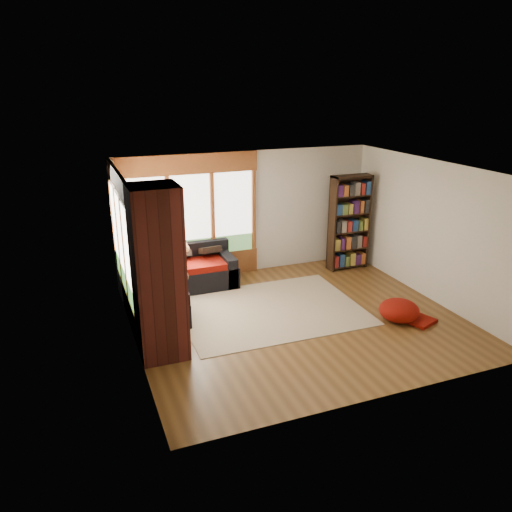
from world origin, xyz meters
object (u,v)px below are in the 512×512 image
object	(u,v)px
bookshelf	(349,223)
dog_brindle	(171,270)
area_rug	(270,310)
brick_chimney	(158,274)
sectional_sofa	(165,283)
pouf	(399,310)
dog_tan	(169,258)

from	to	relation	value
bookshelf	dog_brindle	size ratio (longest dim) A/B	2.25
dog_brindle	area_rug	bearing A→B (deg)	-118.86
brick_chimney	area_rug	bearing A→B (deg)	21.41
area_rug	bookshelf	size ratio (longest dim) A/B	1.56
sectional_sofa	pouf	bearing A→B (deg)	-33.31
area_rug	dog_brindle	world-z (taller)	dog_brindle
dog_brindle	brick_chimney	bearing A→B (deg)	155.64
brick_chimney	pouf	distance (m)	4.19
bookshelf	pouf	distance (m)	2.77
sectional_sofa	brick_chimney	bearing A→B (deg)	-101.74
area_rug	pouf	bearing A→B (deg)	-31.57
area_rug	pouf	distance (m)	2.26
brick_chimney	bookshelf	bearing A→B (deg)	26.19
sectional_sofa	pouf	world-z (taller)	sectional_sofa
sectional_sofa	dog_tan	xyz separation A→B (m)	(0.13, 0.07, 0.47)
bookshelf	dog_tan	distance (m)	3.98
pouf	bookshelf	bearing A→B (deg)	78.78
dog_tan	dog_brindle	distance (m)	0.64
sectional_sofa	pouf	distance (m)	4.31
bookshelf	dog_tan	xyz separation A→B (m)	(-3.97, -0.11, -0.26)
area_rug	dog_brindle	bearing A→B (deg)	158.09
sectional_sofa	dog_tan	bearing A→B (deg)	30.05
area_rug	bookshelf	xyz separation A→B (m)	(2.43, 1.41, 1.03)
bookshelf	brick_chimney	bearing A→B (deg)	-153.81
brick_chimney	bookshelf	distance (m)	5.07
pouf	dog_brindle	size ratio (longest dim) A/B	0.75
dog_tan	dog_brindle	xyz separation A→B (m)	(-0.11, -0.64, -0.00)
area_rug	dog_tan	world-z (taller)	dog_tan
sectional_sofa	area_rug	size ratio (longest dim) A/B	0.68
sectional_sofa	pouf	xyz separation A→B (m)	(3.58, -2.40, -0.10)
pouf	area_rug	bearing A→B (deg)	148.43
dog_brindle	pouf	bearing A→B (deg)	-124.28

